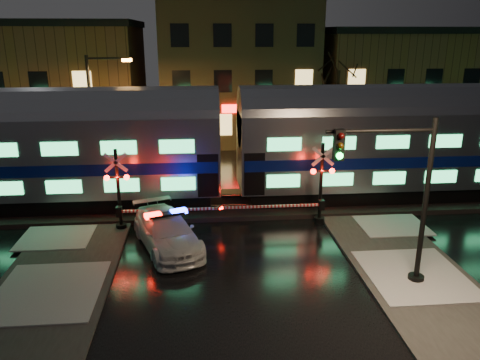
% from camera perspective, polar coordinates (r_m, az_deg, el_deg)
% --- Properties ---
extents(ground, '(120.00, 120.00, 0.00)m').
position_cam_1_polar(ground, '(19.63, -1.01, -8.38)').
color(ground, black).
rests_on(ground, ground).
extents(ballast, '(90.00, 4.20, 0.24)m').
position_cam_1_polar(ballast, '(24.18, -1.87, -2.96)').
color(ballast, black).
rests_on(ballast, ground).
extents(sidewalk_left, '(4.00, 20.00, 0.12)m').
position_cam_1_polar(sidewalk_left, '(15.34, -25.55, -18.14)').
color(sidewalk_left, '#2D2D2D').
rests_on(sidewalk_left, ground).
extents(sidewalk_right, '(4.00, 20.00, 0.12)m').
position_cam_1_polar(sidewalk_right, '(16.34, 25.06, -15.73)').
color(sidewalk_right, '#2D2D2D').
rests_on(sidewalk_right, ground).
extents(building_left, '(14.00, 10.00, 9.00)m').
position_cam_1_polar(building_left, '(41.53, -21.92, 10.65)').
color(building_left, '#51311F').
rests_on(building_left, ground).
extents(building_mid, '(12.00, 11.00, 11.50)m').
position_cam_1_polar(building_mid, '(40.35, -0.50, 13.50)').
color(building_mid, brown).
rests_on(building_mid, ground).
extents(building_right, '(12.00, 10.00, 8.50)m').
position_cam_1_polar(building_right, '(43.03, 17.42, 10.96)').
color(building_right, '#51311F').
rests_on(building_right, ground).
extents(train, '(51.00, 3.12, 5.92)m').
position_cam_1_polar(train, '(23.25, -1.35, 4.61)').
color(train, black).
rests_on(train, ballast).
extents(police_car, '(3.57, 5.37, 1.61)m').
position_cam_1_polar(police_car, '(19.68, -8.90, -6.20)').
color(police_car, silver).
rests_on(police_car, ground).
extents(crossing_signal_right, '(5.44, 0.64, 3.85)m').
position_cam_1_polar(crossing_signal_right, '(21.73, 8.93, -1.46)').
color(crossing_signal_right, black).
rests_on(crossing_signal_right, ground).
extents(crossing_signal_left, '(5.33, 0.64, 3.78)m').
position_cam_1_polar(crossing_signal_left, '(21.37, -13.60, -2.17)').
color(crossing_signal_left, black).
rests_on(crossing_signal_left, ground).
extents(traffic_light, '(3.87, 0.70, 5.98)m').
position_cam_1_polar(traffic_light, '(16.61, 18.87, -2.42)').
color(traffic_light, black).
rests_on(traffic_light, ground).
extents(streetlight, '(2.49, 0.26, 7.44)m').
position_cam_1_polar(streetlight, '(27.56, -17.11, 7.80)').
color(streetlight, black).
rests_on(streetlight, ground).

